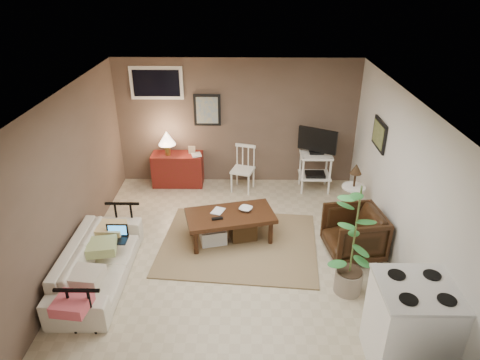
{
  "coord_description": "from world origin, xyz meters",
  "views": [
    {
      "loc": [
        0.17,
        -5.16,
        3.84
      ],
      "look_at": [
        0.09,
        0.35,
        1.07
      ],
      "focal_mm": 32.0,
      "sensor_mm": 36.0,
      "label": 1
    }
  ],
  "objects_px": {
    "coffee_table": "(230,225)",
    "armchair": "(354,231)",
    "sofa": "(97,256)",
    "side_table": "(354,185)",
    "tv_stand": "(316,158)",
    "spindle_chair": "(243,170)",
    "potted_plant": "(354,238)",
    "stove": "(411,326)",
    "red_console": "(177,166)"
  },
  "relations": [
    {
      "from": "coffee_table",
      "to": "armchair",
      "type": "height_order",
      "value": "armchair"
    },
    {
      "from": "sofa",
      "to": "side_table",
      "type": "bearing_deg",
      "value": -66.45
    },
    {
      "from": "tv_stand",
      "to": "coffee_table",
      "type": "bearing_deg",
      "value": -131.8
    },
    {
      "from": "spindle_chair",
      "to": "potted_plant",
      "type": "relative_size",
      "value": 0.55
    },
    {
      "from": "side_table",
      "to": "stove",
      "type": "distance_m",
      "value": 2.95
    },
    {
      "from": "spindle_chair",
      "to": "tv_stand",
      "type": "relative_size",
      "value": 0.71
    },
    {
      "from": "sofa",
      "to": "side_table",
      "type": "relative_size",
      "value": 1.93
    },
    {
      "from": "spindle_chair",
      "to": "side_table",
      "type": "relative_size",
      "value": 0.85
    },
    {
      "from": "side_table",
      "to": "stove",
      "type": "height_order",
      "value": "stove"
    },
    {
      "from": "side_table",
      "to": "stove",
      "type": "bearing_deg",
      "value": -91.07
    },
    {
      "from": "tv_stand",
      "to": "potted_plant",
      "type": "bearing_deg",
      "value": -89.05
    },
    {
      "from": "coffee_table",
      "to": "potted_plant",
      "type": "xyz_separation_m",
      "value": [
        1.59,
        -1.15,
        0.56
      ]
    },
    {
      "from": "side_table",
      "to": "spindle_chair",
      "type": "bearing_deg",
      "value": 150.43
    },
    {
      "from": "side_table",
      "to": "armchair",
      "type": "bearing_deg",
      "value": -100.92
    },
    {
      "from": "coffee_table",
      "to": "sofa",
      "type": "xyz_separation_m",
      "value": [
        -1.73,
        -0.96,
        0.1
      ]
    },
    {
      "from": "tv_stand",
      "to": "stove",
      "type": "relative_size",
      "value": 1.16
    },
    {
      "from": "sofa",
      "to": "potted_plant",
      "type": "distance_m",
      "value": 3.36
    },
    {
      "from": "red_console",
      "to": "sofa",
      "type": "bearing_deg",
      "value": -102.68
    },
    {
      "from": "sofa",
      "to": "stove",
      "type": "height_order",
      "value": "stove"
    },
    {
      "from": "spindle_chair",
      "to": "armchair",
      "type": "height_order",
      "value": "spindle_chair"
    },
    {
      "from": "spindle_chair",
      "to": "potted_plant",
      "type": "height_order",
      "value": "potted_plant"
    },
    {
      "from": "red_console",
      "to": "spindle_chair",
      "type": "height_order",
      "value": "red_console"
    },
    {
      "from": "potted_plant",
      "to": "stove",
      "type": "xyz_separation_m",
      "value": [
        0.37,
        -1.13,
        -0.32
      ]
    },
    {
      "from": "tv_stand",
      "to": "armchair",
      "type": "relative_size",
      "value": 1.56
    },
    {
      "from": "sofa",
      "to": "stove",
      "type": "xyz_separation_m",
      "value": [
        3.69,
        -1.31,
        0.14
      ]
    },
    {
      "from": "red_console",
      "to": "side_table",
      "type": "height_order",
      "value": "red_console"
    },
    {
      "from": "side_table",
      "to": "armchair",
      "type": "distance_m",
      "value": 1.04
    },
    {
      "from": "stove",
      "to": "potted_plant",
      "type": "bearing_deg",
      "value": 108.0
    },
    {
      "from": "tv_stand",
      "to": "side_table",
      "type": "height_order",
      "value": "tv_stand"
    },
    {
      "from": "armchair",
      "to": "potted_plant",
      "type": "height_order",
      "value": "potted_plant"
    },
    {
      "from": "coffee_table",
      "to": "potted_plant",
      "type": "distance_m",
      "value": 2.04
    },
    {
      "from": "red_console",
      "to": "potted_plant",
      "type": "distance_m",
      "value": 4.08
    },
    {
      "from": "spindle_chair",
      "to": "side_table",
      "type": "bearing_deg",
      "value": -29.57
    },
    {
      "from": "potted_plant",
      "to": "stove",
      "type": "bearing_deg",
      "value": -72.0
    },
    {
      "from": "coffee_table",
      "to": "sofa",
      "type": "distance_m",
      "value": 1.98
    },
    {
      "from": "red_console",
      "to": "potted_plant",
      "type": "xyz_separation_m",
      "value": [
        2.68,
        -3.04,
        0.46
      ]
    },
    {
      "from": "coffee_table",
      "to": "tv_stand",
      "type": "distance_m",
      "value": 2.34
    },
    {
      "from": "tv_stand",
      "to": "side_table",
      "type": "xyz_separation_m",
      "value": [
        0.47,
        -1.06,
        -0.02
      ]
    },
    {
      "from": "sofa",
      "to": "armchair",
      "type": "xyz_separation_m",
      "value": [
        3.55,
        0.64,
        0.01
      ]
    },
    {
      "from": "coffee_table",
      "to": "sofa",
      "type": "height_order",
      "value": "sofa"
    },
    {
      "from": "sofa",
      "to": "tv_stand",
      "type": "relative_size",
      "value": 1.61
    },
    {
      "from": "coffee_table",
      "to": "side_table",
      "type": "distance_m",
      "value": 2.15
    },
    {
      "from": "spindle_chair",
      "to": "coffee_table",
      "type": "bearing_deg",
      "value": -96.25
    },
    {
      "from": "sofa",
      "to": "stove",
      "type": "bearing_deg",
      "value": -109.61
    },
    {
      "from": "side_table",
      "to": "coffee_table",
      "type": "bearing_deg",
      "value": -161.64
    },
    {
      "from": "red_console",
      "to": "armchair",
      "type": "relative_size",
      "value": 1.42
    },
    {
      "from": "tv_stand",
      "to": "side_table",
      "type": "bearing_deg",
      "value": -65.98
    },
    {
      "from": "red_console",
      "to": "armchair",
      "type": "distance_m",
      "value": 3.66
    },
    {
      "from": "side_table",
      "to": "potted_plant",
      "type": "bearing_deg",
      "value": -103.14
    },
    {
      "from": "tv_stand",
      "to": "side_table",
      "type": "relative_size",
      "value": 1.2
    }
  ]
}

